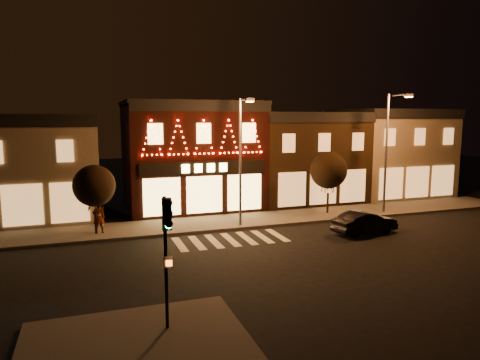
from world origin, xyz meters
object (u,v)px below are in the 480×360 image
traffic_signal_near (167,237)px  pedestrian (99,218)px  streetlamp_mid (242,152)px  dark_sedan (365,222)px

traffic_signal_near → pedestrian: size_ratio=2.33×
traffic_signal_near → streetlamp_mid: streetlamp_mid is taller
traffic_signal_near → pedestrian: traffic_signal_near is taller
pedestrian → dark_sedan: bearing=162.1°
traffic_signal_near → dark_sedan: size_ratio=1.05×
dark_sedan → pedestrian: pedestrian is taller
dark_sedan → pedestrian: (-15.45, 4.90, 0.41)m
dark_sedan → traffic_signal_near: bearing=114.9°
streetlamp_mid → traffic_signal_near: bearing=-117.7°
streetlamp_mid → pedestrian: streetlamp_mid is taller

